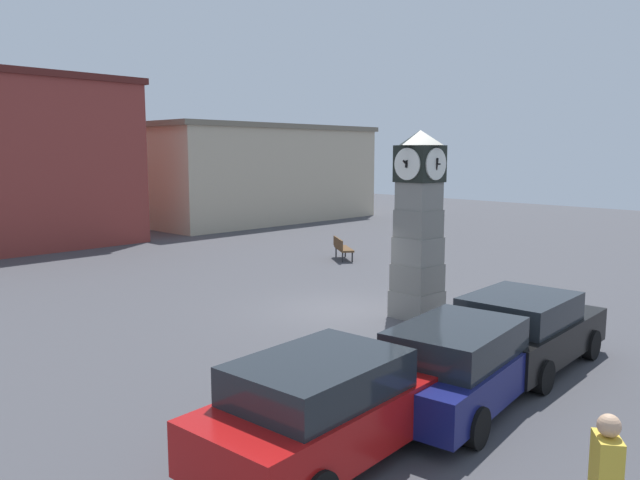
{
  "coord_description": "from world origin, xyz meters",
  "views": [
    {
      "loc": [
        -11.99,
        -12.04,
        4.39
      ],
      "look_at": [
        0.42,
        1.24,
        1.83
      ],
      "focal_mm": 35.0,
      "sensor_mm": 36.0,
      "label": 1
    }
  ],
  "objects_px": {
    "car_navy_sedan": "(330,405)",
    "bench": "(342,247)",
    "clock_tower": "(418,228)",
    "bollard_near_tower": "(469,318)",
    "car_near_tower": "(462,363)",
    "bollard_mid_row": "(533,323)",
    "car_by_building": "(524,329)"
  },
  "relations": [
    {
      "from": "clock_tower",
      "to": "bench",
      "type": "xyz_separation_m",
      "value": [
        4.92,
        7.75,
        -1.89
      ]
    },
    {
      "from": "car_near_tower",
      "to": "car_by_building",
      "type": "height_order",
      "value": "car_by_building"
    },
    {
      "from": "bollard_near_tower",
      "to": "bench",
      "type": "distance_m",
      "value": 11.25
    },
    {
      "from": "clock_tower",
      "to": "car_by_building",
      "type": "height_order",
      "value": "clock_tower"
    },
    {
      "from": "car_near_tower",
      "to": "car_by_building",
      "type": "distance_m",
      "value": 2.72
    },
    {
      "from": "bollard_mid_row",
      "to": "car_by_building",
      "type": "height_order",
      "value": "car_by_building"
    },
    {
      "from": "clock_tower",
      "to": "car_by_building",
      "type": "xyz_separation_m",
      "value": [
        -1.47,
        -3.92,
        -1.63
      ]
    },
    {
      "from": "bench",
      "to": "bollard_near_tower",
      "type": "bearing_deg",
      "value": -119.51
    },
    {
      "from": "car_by_building",
      "to": "clock_tower",
      "type": "bearing_deg",
      "value": 69.45
    },
    {
      "from": "clock_tower",
      "to": "bollard_near_tower",
      "type": "bearing_deg",
      "value": -106.94
    },
    {
      "from": "bollard_mid_row",
      "to": "car_by_building",
      "type": "relative_size",
      "value": 0.22
    },
    {
      "from": "bollard_near_tower",
      "to": "bollard_mid_row",
      "type": "xyz_separation_m",
      "value": [
        0.72,
        -1.25,
        -0.01
      ]
    },
    {
      "from": "car_near_tower",
      "to": "bollard_mid_row",
      "type": "bearing_deg",
      "value": 12.67
    },
    {
      "from": "car_navy_sedan",
      "to": "bench",
      "type": "height_order",
      "value": "car_navy_sedan"
    },
    {
      "from": "car_near_tower",
      "to": "bench",
      "type": "height_order",
      "value": "car_near_tower"
    },
    {
      "from": "bollard_mid_row",
      "to": "car_navy_sedan",
      "type": "distance_m",
      "value": 7.27
    },
    {
      "from": "bollard_mid_row",
      "to": "bench",
      "type": "xyz_separation_m",
      "value": [
        4.82,
        11.04,
        0.05
      ]
    },
    {
      "from": "bollard_near_tower",
      "to": "bollard_mid_row",
      "type": "bearing_deg",
      "value": -60.12
    },
    {
      "from": "bollard_mid_row",
      "to": "car_by_building",
      "type": "bearing_deg",
      "value": -158.09
    },
    {
      "from": "clock_tower",
      "to": "bollard_mid_row",
      "type": "xyz_separation_m",
      "value": [
        0.1,
        -3.29,
        -1.94
      ]
    },
    {
      "from": "clock_tower",
      "to": "car_near_tower",
      "type": "bearing_deg",
      "value": -134.44
    },
    {
      "from": "bollard_mid_row",
      "to": "car_navy_sedan",
      "type": "xyz_separation_m",
      "value": [
        -7.23,
        -0.74,
        0.32
      ]
    },
    {
      "from": "car_navy_sedan",
      "to": "car_near_tower",
      "type": "bearing_deg",
      "value": -4.14
    },
    {
      "from": "clock_tower",
      "to": "car_near_tower",
      "type": "xyz_separation_m",
      "value": [
        -4.17,
        -4.25,
        -1.64
      ]
    },
    {
      "from": "car_navy_sedan",
      "to": "clock_tower",
      "type": "bearing_deg",
      "value": 29.51
    },
    {
      "from": "bench",
      "to": "car_near_tower",
      "type": "bearing_deg",
      "value": -127.13
    },
    {
      "from": "bollard_mid_row",
      "to": "bench",
      "type": "height_order",
      "value": "bollard_mid_row"
    },
    {
      "from": "clock_tower",
      "to": "bollard_mid_row",
      "type": "bearing_deg",
      "value": -88.26
    },
    {
      "from": "clock_tower",
      "to": "bollard_mid_row",
      "type": "relative_size",
      "value": 5.25
    },
    {
      "from": "clock_tower",
      "to": "car_navy_sedan",
      "type": "bearing_deg",
      "value": -150.49
    },
    {
      "from": "car_navy_sedan",
      "to": "bench",
      "type": "xyz_separation_m",
      "value": [
        12.05,
        11.79,
        -0.28
      ]
    },
    {
      "from": "car_by_building",
      "to": "bench",
      "type": "relative_size",
      "value": 2.64
    }
  ]
}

